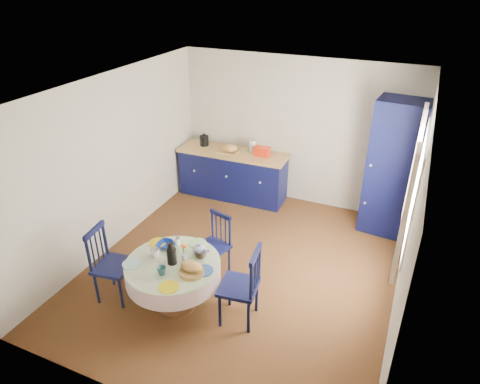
# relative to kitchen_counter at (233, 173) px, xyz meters

# --- Properties ---
(floor) EXTENTS (4.50, 4.50, 0.00)m
(floor) POSITION_rel_kitchen_counter_xyz_m (1.00, -1.90, -0.45)
(floor) COLOR black
(floor) RESTS_ON ground
(ceiling) EXTENTS (4.50, 4.50, 0.00)m
(ceiling) POSITION_rel_kitchen_counter_xyz_m (1.00, -1.90, 2.05)
(ceiling) COLOR white
(ceiling) RESTS_ON wall_back
(wall_back) EXTENTS (4.00, 0.02, 2.50)m
(wall_back) POSITION_rel_kitchen_counter_xyz_m (1.00, 0.35, 0.80)
(wall_back) COLOR silver
(wall_back) RESTS_ON floor
(wall_left) EXTENTS (0.02, 4.50, 2.50)m
(wall_left) POSITION_rel_kitchen_counter_xyz_m (-1.00, -1.90, 0.80)
(wall_left) COLOR silver
(wall_left) RESTS_ON floor
(wall_right) EXTENTS (0.02, 4.50, 2.50)m
(wall_right) POSITION_rel_kitchen_counter_xyz_m (3.00, -1.90, 0.80)
(wall_right) COLOR silver
(wall_right) RESTS_ON floor
(window) EXTENTS (0.10, 1.74, 1.45)m
(window) POSITION_rel_kitchen_counter_xyz_m (2.95, -1.60, 1.08)
(window) COLOR white
(window) RESTS_ON wall_right
(kitchen_counter) EXTENTS (1.95, 0.66, 1.11)m
(kitchen_counter) POSITION_rel_kitchen_counter_xyz_m (0.00, 0.00, 0.00)
(kitchen_counter) COLOR black
(kitchen_counter) RESTS_ON floor
(pantry_cabinet) EXTENTS (0.79, 0.60, 2.10)m
(pantry_cabinet) POSITION_rel_kitchen_counter_xyz_m (2.66, -0.05, 0.60)
(pantry_cabinet) COLOR black
(pantry_cabinet) RESTS_ON floor
(dining_table) EXTENTS (1.12, 1.13, 0.95)m
(dining_table) POSITION_rel_kitchen_counter_xyz_m (0.56, -2.90, 0.11)
(dining_table) COLOR #513517
(dining_table) RESTS_ON floor
(chair_left) EXTENTS (0.47, 0.49, 0.98)m
(chair_left) POSITION_rel_kitchen_counter_xyz_m (-0.27, -3.03, 0.05)
(chair_left) COLOR black
(chair_left) RESTS_ON floor
(chair_far) EXTENTS (0.48, 0.47, 0.87)m
(chair_far) POSITION_rel_kitchen_counter_xyz_m (0.68, -2.08, -0.01)
(chair_far) COLOR black
(chair_far) RESTS_ON floor
(chair_right) EXTENTS (0.48, 0.50, 1.00)m
(chair_right) POSITION_rel_kitchen_counter_xyz_m (1.38, -2.76, 0.06)
(chair_right) COLOR black
(chair_right) RESTS_ON floor
(mug_a) EXTENTS (0.14, 0.14, 0.11)m
(mug_a) POSITION_rel_kitchen_counter_xyz_m (0.29, -2.90, 0.28)
(mug_a) COLOR silver
(mug_a) RESTS_ON dining_table
(mug_b) EXTENTS (0.11, 0.11, 0.10)m
(mug_b) POSITION_rel_kitchen_counter_xyz_m (0.55, -3.13, 0.27)
(mug_b) COLOR #2E6467
(mug_b) RESTS_ON dining_table
(mug_c) EXTENTS (0.13, 0.13, 0.10)m
(mug_c) POSITION_rel_kitchen_counter_xyz_m (0.81, -2.69, 0.28)
(mug_c) COLOR black
(mug_c) RESTS_ON dining_table
(mug_d) EXTENTS (0.10, 0.10, 0.10)m
(mug_d) POSITION_rel_kitchen_counter_xyz_m (0.41, -2.56, 0.27)
(mug_d) COLOR silver
(mug_d) RESTS_ON dining_table
(cobalt_bowl) EXTENTS (0.22, 0.22, 0.05)m
(cobalt_bowl) POSITION_rel_kitchen_counter_xyz_m (0.31, -2.66, 0.25)
(cobalt_bowl) COLOR navy
(cobalt_bowl) RESTS_ON dining_table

